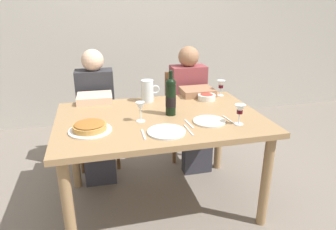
{
  "coord_description": "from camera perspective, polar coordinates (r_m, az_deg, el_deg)",
  "views": [
    {
      "loc": [
        -0.45,
        -2.04,
        1.55
      ],
      "look_at": [
        0.05,
        -0.05,
        0.78
      ],
      "focal_mm": 32.34,
      "sensor_mm": 36.0,
      "label": 1
    }
  ],
  "objects": [
    {
      "name": "ground_plane",
      "position": [
        2.6,
        -1.33,
        -16.12
      ],
      "size": [
        8.0,
        8.0,
        0.0
      ],
      "primitive_type": "plane",
      "color": "slate"
    },
    {
      "name": "back_wall",
      "position": [
        4.08,
        -8.13,
        18.21
      ],
      "size": [
        8.0,
        0.1,
        2.8
      ],
      "primitive_type": "cube",
      "color": "#B2ADA3",
      "rests_on": "ground"
    },
    {
      "name": "dining_table",
      "position": [
        2.27,
        -1.46,
        -2.45
      ],
      "size": [
        1.5,
        1.0,
        0.76
      ],
      "color": "#9E7A51",
      "rests_on": "ground"
    },
    {
      "name": "wine_bottle",
      "position": [
        2.22,
        0.52,
        3.5
      ],
      "size": [
        0.08,
        0.08,
        0.33
      ],
      "color": "black",
      "rests_on": "dining_table"
    },
    {
      "name": "water_pitcher",
      "position": [
        2.55,
        -3.87,
        4.32
      ],
      "size": [
        0.16,
        0.1,
        0.18
      ],
      "color": "silver",
      "rests_on": "dining_table"
    },
    {
      "name": "baked_tart",
      "position": [
        2.04,
        -14.53,
        -2.22
      ],
      "size": [
        0.28,
        0.28,
        0.06
      ],
      "color": "white",
      "rests_on": "dining_table"
    },
    {
      "name": "salad_bowl",
      "position": [
        2.63,
        7.28,
        3.46
      ],
      "size": [
        0.15,
        0.15,
        0.06
      ],
      "color": "white",
      "rests_on": "dining_table"
    },
    {
      "name": "wine_glass_left_diner",
      "position": [
        2.11,
        13.38,
        0.89
      ],
      "size": [
        0.07,
        0.07,
        0.14
      ],
      "color": "silver",
      "rests_on": "dining_table"
    },
    {
      "name": "wine_glass_right_diner",
      "position": [
        2.11,
        -5.25,
        1.43
      ],
      "size": [
        0.06,
        0.06,
        0.14
      ],
      "color": "silver",
      "rests_on": "dining_table"
    },
    {
      "name": "wine_glass_centre",
      "position": [
        2.75,
        9.95,
        5.6
      ],
      "size": [
        0.07,
        0.07,
        0.14
      ],
      "color": "silver",
      "rests_on": "dining_table"
    },
    {
      "name": "dinner_plate_left_setting",
      "position": [
        1.96,
        -0.29,
        -3.16
      ],
      "size": [
        0.25,
        0.25,
        0.01
      ],
      "primitive_type": "cylinder",
      "color": "silver",
      "rests_on": "dining_table"
    },
    {
      "name": "dinner_plate_right_setting",
      "position": [
        2.14,
        7.79,
        -1.18
      ],
      "size": [
        0.23,
        0.23,
        0.01
      ],
      "primitive_type": "cylinder",
      "color": "silver",
      "rests_on": "dining_table"
    },
    {
      "name": "fork_left_setting",
      "position": [
        1.93,
        -4.63,
        -3.68
      ],
      "size": [
        0.02,
        0.16,
        0.0
      ],
      "primitive_type": "cube",
      "rotation": [
        0.0,
        0.0,
        1.54
      ],
      "color": "silver",
      "rests_on": "dining_table"
    },
    {
      "name": "knife_left_setting",
      "position": [
        2.0,
        3.89,
        -2.82
      ],
      "size": [
        0.01,
        0.18,
        0.0
      ],
      "primitive_type": "cube",
      "rotation": [
        0.0,
        0.0,
        1.59
      ],
      "color": "silver",
      "rests_on": "dining_table"
    },
    {
      "name": "knife_right_setting",
      "position": [
        2.2,
        11.41,
        -0.9
      ],
      "size": [
        0.03,
        0.18,
        0.0
      ],
      "primitive_type": "cube",
      "rotation": [
        0.0,
        0.0,
        1.66
      ],
      "color": "silver",
      "rests_on": "dining_table"
    },
    {
      "name": "spoon_right_setting",
      "position": [
        2.1,
        3.97,
        -1.65
      ],
      "size": [
        0.02,
        0.16,
        0.0
      ],
      "primitive_type": "cube",
      "rotation": [
        0.0,
        0.0,
        1.64
      ],
      "color": "silver",
      "rests_on": "dining_table"
    },
    {
      "name": "chair_left",
      "position": [
        3.11,
        -13.16,
        0.12
      ],
      "size": [
        0.41,
        0.41,
        0.87
      ],
      "rotation": [
        0.0,
        0.0,
        3.11
      ],
      "color": "brown",
      "rests_on": "ground"
    },
    {
      "name": "diner_left",
      "position": [
        2.85,
        -13.33,
        0.75
      ],
      "size": [
        0.35,
        0.51,
        1.16
      ],
      "rotation": [
        0.0,
        0.0,
        3.11
      ],
      "color": "#2D2D33",
      "rests_on": "ground"
    },
    {
      "name": "chair_right",
      "position": [
        3.22,
        3.01,
        1.34
      ],
      "size": [
        0.4,
        0.4,
        0.87
      ],
      "rotation": [
        0.0,
        0.0,
        3.14
      ],
      "color": "brown",
      "rests_on": "ground"
    },
    {
      "name": "diner_right",
      "position": [
        2.96,
        4.37,
        2.06
      ],
      "size": [
        0.34,
        0.5,
        1.16
      ],
      "rotation": [
        0.0,
        0.0,
        3.14
      ],
      "color": "#8E3D42",
      "rests_on": "ground"
    }
  ]
}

